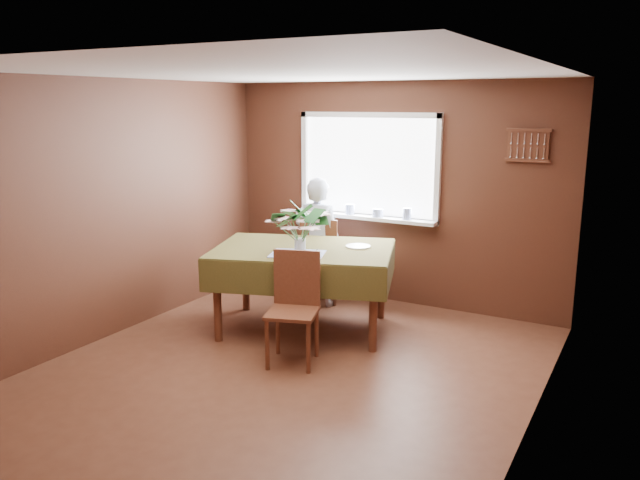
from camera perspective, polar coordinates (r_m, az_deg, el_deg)
The scene contains 15 objects.
floor at distance 5.52m, azimuth -2.82°, elevation -11.80°, with size 4.50×4.50×0.00m, color #4F291B.
ceiling at distance 5.04m, azimuth -3.13°, elevation 15.08°, with size 4.50×4.50×0.00m, color white.
wall_back at distance 7.12m, azimuth 6.65°, elevation 4.17°, with size 4.00×4.00×0.00m, color brown.
wall_front at distance 3.50m, azimuth -22.89°, elevation -5.51°, with size 4.00×4.00×0.00m, color brown.
wall_left at distance 6.41m, azimuth -18.37°, elevation 2.69°, with size 4.50×4.50×0.00m, color brown.
wall_right at distance 4.44m, azimuth 19.53°, elevation -1.53°, with size 4.50×4.50×0.00m, color brown.
window_assembly at distance 7.17m, azimuth 4.33°, elevation 5.18°, with size 1.72×0.20×1.22m.
spoon_rack at distance 6.61m, azimuth 18.48°, elevation 8.22°, with size 0.44×0.05×0.33m.
dining_table at distance 6.24m, azimuth -1.54°, elevation -1.66°, with size 2.05×1.70×0.86m.
chair_far at distance 7.13m, azimuth 0.09°, elevation -1.56°, with size 0.52×0.52×1.00m.
chair_near at distance 5.55m, azimuth -2.36°, elevation -5.73°, with size 0.53×0.53×0.99m.
seated_woman at distance 7.01m, azimuth -0.22°, elevation -0.17°, with size 0.54×0.35×1.47m, color white.
flower_bouquet at distance 5.95m, azimuth -1.85°, elevation 1.77°, with size 0.56×0.56×0.48m.
side_plate at distance 6.25m, azimuth 3.51°, elevation -0.58°, with size 0.25×0.25×0.01m, color white.
table_knife at distance 6.00m, azimuth -0.32°, elevation -1.08°, with size 0.02×0.21×0.00m, color silver.
Camera 1 is at (2.66, -4.27, 2.27)m, focal length 35.00 mm.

